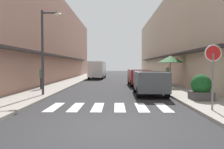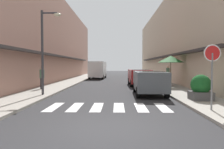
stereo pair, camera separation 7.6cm
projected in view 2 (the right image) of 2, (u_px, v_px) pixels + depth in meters
The scene contains 15 objects.
ground_plane at pixel (113, 82), 25.26m from camera, with size 103.68×103.68×0.00m, color #2B2B2D.
sidewalk_left at pixel (72, 81), 25.36m from camera, with size 2.40×65.98×0.12m, color #9E998E.
sidewalk_right at pixel (155, 81), 25.16m from camera, with size 2.40×65.98×0.12m, color #9E998E.
building_row_left at pixel (42, 40), 26.60m from camera, with size 5.50×44.41×9.66m.
building_row_right at pixel (186, 40), 26.25m from camera, with size 5.50×44.41×9.47m.
crosswalk at pixel (108, 107), 9.88m from camera, with size 5.20×2.20×0.01m.
parked_car_near at pixel (149, 80), 14.03m from camera, with size 1.88×4.48×1.47m.
parked_car_mid at pixel (139, 76), 20.35m from camera, with size 1.86×4.50×1.47m.
delivery_van at pixel (98, 69), 31.41m from camera, with size 2.17×5.47×2.37m.
round_street_sign at pixel (212, 60), 8.62m from camera, with size 0.65×0.07×2.50m.
street_lamp at pixel (46, 43), 13.17m from camera, with size 1.19×0.28×4.89m.
cafe_umbrella at pixel (171, 59), 18.36m from camera, with size 2.11×2.11×2.50m.
planter_corner at pixel (201, 88), 11.25m from camera, with size 1.01×1.01×1.26m.
pedestrian_walking_near at pixel (42, 77), 16.53m from camera, with size 0.34×0.34×1.62m.
pedestrian_walking_far at pixel (168, 74), 20.41m from camera, with size 0.34×0.34×1.70m.
Camera 2 is at (0.38, -6.36, 1.82)m, focal length 36.43 mm.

